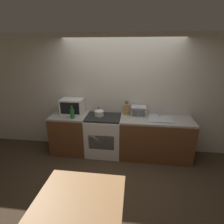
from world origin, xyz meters
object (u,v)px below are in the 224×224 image
stove_range (104,135)px  bottle (72,113)px  kettle (99,112)px  microwave (72,106)px  toaster_oven (139,111)px  dining_table (81,203)px

stove_range → bottle: bearing=-164.6°
kettle → microwave: 0.64m
kettle → toaster_oven: 0.86m
bottle → dining_table: 2.04m
toaster_oven → bottle: bearing=-166.3°
microwave → toaster_oven: 1.48m
bottle → dining_table: bottle is taller
microwave → stove_range: bearing=-9.7°
stove_range → microwave: (-0.73, 0.12, 0.62)m
kettle → dining_table: kettle is taller
kettle → microwave: size_ratio=0.42×
dining_table → microwave: bearing=110.9°
toaster_oven → stove_range: bearing=-167.8°
stove_range → kettle: (-0.10, 0.03, 0.54)m
toaster_oven → dining_table: toaster_oven is taller
stove_range → bottle: size_ratio=3.25×
kettle → stove_range: bearing=-19.0°
stove_range → kettle: kettle is taller
stove_range → microwave: bearing=170.3°
kettle → microwave: bearing=171.8°
stove_range → bottle: 0.86m
kettle → dining_table: bearing=-84.6°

